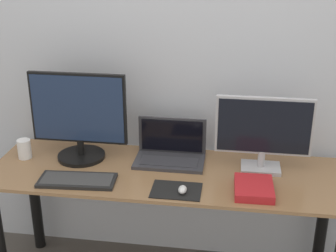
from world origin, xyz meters
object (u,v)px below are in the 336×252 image
(monitor_left, at_px, (79,118))
(mug, at_px, (24,149))
(laptop, at_px, (171,151))
(mouse, at_px, (182,190))
(book, at_px, (254,188))
(keyboard, at_px, (77,180))
(monitor_right, at_px, (264,132))

(monitor_left, distance_m, mug, 0.35)
(mug, bearing_deg, laptop, 6.40)
(mouse, height_order, mug, mug)
(book, bearing_deg, monitor_left, 165.55)
(book, bearing_deg, keyboard, -178.01)
(monitor_left, relative_size, laptop, 1.40)
(keyboard, bearing_deg, laptop, 36.01)
(laptop, xyz_separation_m, book, (0.43, -0.27, -0.03))
(monitor_left, distance_m, keyboard, 0.35)
(keyboard, xyz_separation_m, mug, (-0.36, 0.22, 0.04))
(monitor_right, height_order, keyboard, monitor_right)
(monitor_left, xyz_separation_m, mouse, (0.58, -0.30, -0.21))
(keyboard, xyz_separation_m, book, (0.84, 0.03, 0.01))
(mouse, bearing_deg, laptop, 106.40)
(monitor_left, height_order, keyboard, monitor_left)
(monitor_right, height_order, mouse, monitor_right)
(monitor_left, distance_m, book, 0.96)
(monitor_left, relative_size, book, 2.24)
(mouse, height_order, book, book)
(monitor_right, height_order, book, monitor_right)
(keyboard, distance_m, mug, 0.42)
(keyboard, bearing_deg, monitor_left, 103.68)
(mouse, bearing_deg, keyboard, 176.11)
(mug, bearing_deg, book, -8.80)
(laptop, xyz_separation_m, mug, (-0.78, -0.09, -0.00))
(monitor_right, bearing_deg, mug, -177.82)
(keyboard, bearing_deg, monitor_right, 16.61)
(monitor_left, bearing_deg, book, -14.45)
(keyboard, bearing_deg, mouse, -3.89)
(mug, bearing_deg, monitor_right, 2.18)
(monitor_left, distance_m, laptop, 0.51)
(keyboard, height_order, mug, mug)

